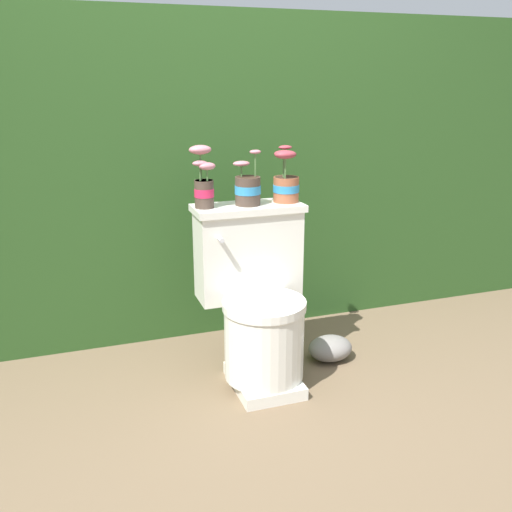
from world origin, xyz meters
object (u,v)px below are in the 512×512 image
at_px(garden_stone, 330,348).
at_px(toilet, 257,302).
at_px(potted_plant_middle, 286,182).
at_px(potted_plant_midleft, 248,188).
at_px(potted_plant_left, 204,183).

bearing_deg(garden_stone, toilet, -174.93).
bearing_deg(potted_plant_middle, potted_plant_midleft, -179.22).
distance_m(toilet, potted_plant_middle, 0.55).
height_order(potted_plant_left, potted_plant_midleft, potted_plant_left).
height_order(toilet, potted_plant_left, potted_plant_left).
xyz_separation_m(potted_plant_left, potted_plant_midleft, (0.19, -0.00, -0.03)).
relative_size(toilet, potted_plant_midleft, 3.27).
bearing_deg(potted_plant_midleft, toilet, -89.17).
height_order(toilet, garden_stone, toilet).
bearing_deg(potted_plant_left, garden_stone, -8.69).
distance_m(potted_plant_left, potted_plant_midleft, 0.20).
xyz_separation_m(toilet, potted_plant_left, (-0.20, 0.12, 0.52)).
bearing_deg(garden_stone, potted_plant_middle, 157.42).
bearing_deg(potted_plant_left, potted_plant_middle, -0.31).
bearing_deg(garden_stone, potted_plant_midleft, 167.72).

